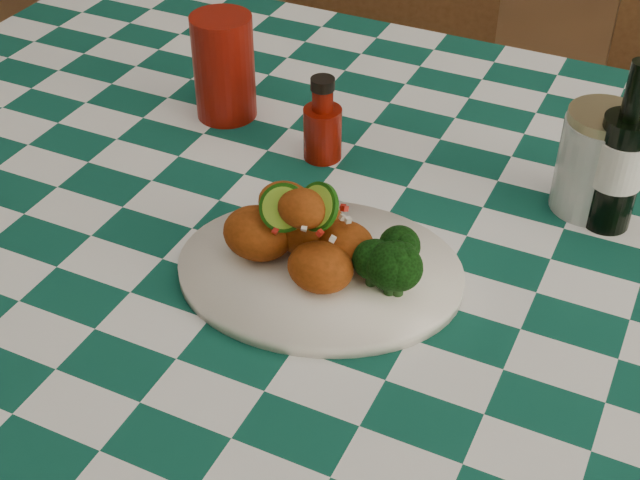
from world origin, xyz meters
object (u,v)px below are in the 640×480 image
at_px(dining_table, 376,422).
at_px(red_tumbler, 224,67).
at_px(plate, 320,272).
at_px(mason_jar, 596,161).
at_px(ketchup_bottle, 323,119).
at_px(wooden_chair_left, 381,110).
at_px(beer_bottle, 623,147).
at_px(fried_chicken_pile, 307,227).

height_order(dining_table, red_tumbler, red_tumbler).
bearing_deg(red_tumbler, plate, -44.28).
distance_m(plate, red_tumbler, 0.40).
distance_m(red_tumbler, mason_jar, 0.52).
xyz_separation_m(ketchup_bottle, wooden_chair_left, (-0.15, 0.61, -0.34)).
distance_m(dining_table, wooden_chair_left, 0.75).
bearing_deg(wooden_chair_left, red_tumbler, -110.44).
height_order(dining_table, beer_bottle, beer_bottle).
relative_size(dining_table, ketchup_bottle, 14.02).
xyz_separation_m(plate, wooden_chair_left, (-0.26, 0.84, -0.29)).
bearing_deg(fried_chicken_pile, ketchup_bottle, 111.43).
bearing_deg(mason_jar, ketchup_bottle, -173.51).
bearing_deg(mason_jar, red_tumbler, 179.64).
bearing_deg(ketchup_bottle, dining_table, -32.89).
bearing_deg(wooden_chair_left, fried_chicken_pile, -91.93).
height_order(plate, wooden_chair_left, wooden_chair_left).
distance_m(ketchup_bottle, wooden_chair_left, 0.71).
xyz_separation_m(dining_table, red_tumbler, (-0.30, 0.13, 0.47)).
xyz_separation_m(dining_table, plate, (-0.02, -0.15, 0.40)).
bearing_deg(fried_chicken_pile, dining_table, 74.84).
relative_size(dining_table, plate, 5.11).
height_order(red_tumbler, beer_bottle, beer_bottle).
bearing_deg(red_tumbler, ketchup_bottle, -13.87).
xyz_separation_m(fried_chicken_pile, red_tumbler, (-0.27, 0.27, 0.01)).
bearing_deg(beer_bottle, mason_jar, 138.69).
height_order(ketchup_bottle, beer_bottle, beer_bottle).
relative_size(fried_chicken_pile, ketchup_bottle, 1.30).
relative_size(plate, red_tumbler, 2.14).
distance_m(fried_chicken_pile, beer_bottle, 0.38).
distance_m(dining_table, red_tumbler, 0.57).
bearing_deg(mason_jar, plate, -132.01).
xyz_separation_m(beer_bottle, wooden_chair_left, (-0.53, 0.59, -0.39)).
xyz_separation_m(dining_table, mason_jar, (0.22, 0.12, 0.46)).
height_order(plate, beer_bottle, beer_bottle).
bearing_deg(dining_table, wooden_chair_left, 112.13).
bearing_deg(red_tumbler, wooden_chair_left, 87.56).
bearing_deg(dining_table, fried_chicken_pile, -105.16).
relative_size(red_tumbler, wooden_chair_left, 0.15).
relative_size(fried_chicken_pile, beer_bottle, 0.71).
height_order(dining_table, ketchup_bottle, ketchup_bottle).
bearing_deg(fried_chicken_pile, beer_bottle, 40.59).
bearing_deg(wooden_chair_left, plate, -90.95).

